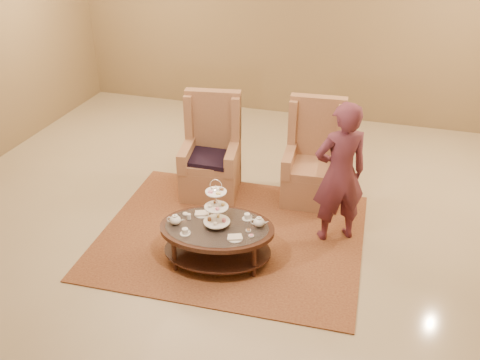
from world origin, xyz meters
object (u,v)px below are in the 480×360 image
(tea_table, at_px, (217,233))
(person, at_px, (340,174))
(armchair_left, at_px, (212,160))
(armchair_right, at_px, (313,166))

(tea_table, height_order, person, person)
(armchair_left, distance_m, armchair_right, 1.30)
(armchair_left, bearing_deg, tea_table, -77.75)
(armchair_left, distance_m, person, 1.85)
(armchair_left, relative_size, person, 0.79)
(tea_table, distance_m, armchair_right, 1.80)
(person, bearing_deg, tea_table, 6.39)
(armchair_right, bearing_deg, armchair_left, -174.43)
(tea_table, xyz_separation_m, person, (1.13, 0.80, 0.46))
(armchair_right, height_order, person, person)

